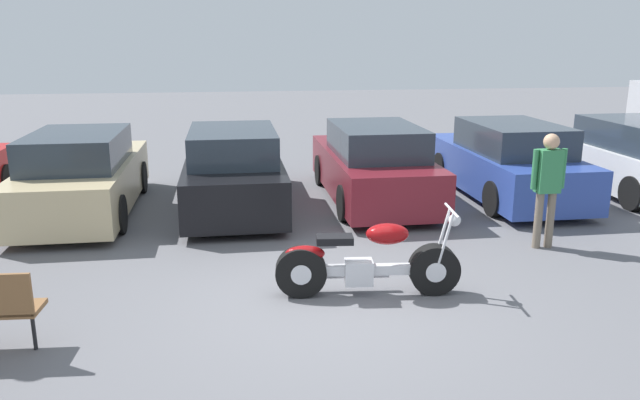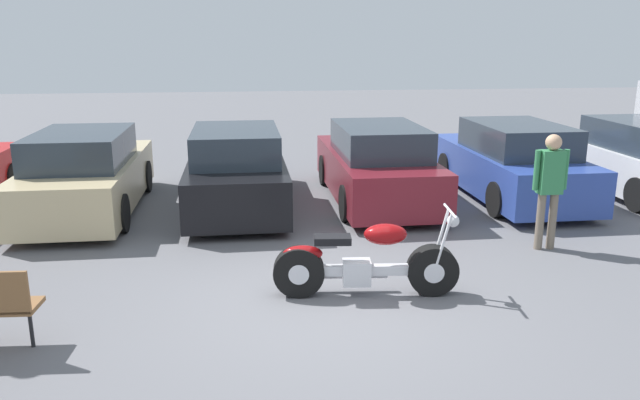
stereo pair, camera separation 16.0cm
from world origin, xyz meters
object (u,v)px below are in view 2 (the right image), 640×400
at_px(parked_car_champagne, 87,175).
at_px(parked_car_blue, 511,163).
at_px(parked_car_maroon, 376,166).
at_px(person_standing, 550,182).
at_px(motorcycle, 364,263).
at_px(parked_car_black, 237,171).
at_px(parked_car_white, 637,160).

xyz_separation_m(parked_car_champagne, parked_car_blue, (7.96, 0.07, 0.00)).
xyz_separation_m(parked_car_maroon, person_standing, (1.88, -3.12, 0.34)).
xyz_separation_m(parked_car_blue, person_standing, (-0.77, -3.03, 0.34)).
distance_m(motorcycle, parked_car_black, 4.61).
height_order(motorcycle, parked_car_white, parked_car_white).
distance_m(parked_car_white, person_standing, 4.58).
distance_m(parked_car_black, person_standing, 5.45).
height_order(parked_car_blue, person_standing, person_standing).
relative_size(parked_car_champagne, parked_car_white, 1.00).
bearing_deg(parked_car_white, person_standing, -138.56).
bearing_deg(person_standing, motorcycle, -155.89).
relative_size(motorcycle, parked_car_black, 0.51).
bearing_deg(motorcycle, parked_car_maroon, 75.79).
bearing_deg(person_standing, parked_car_champagne, 157.63).
height_order(parked_car_champagne, parked_car_white, same).
xyz_separation_m(motorcycle, person_standing, (3.02, 1.35, 0.62)).
height_order(parked_car_maroon, parked_car_white, same).
xyz_separation_m(motorcycle, parked_car_blue, (3.78, 4.38, 0.28)).
xyz_separation_m(parked_car_black, parked_car_white, (7.96, 0.02, 0.00)).
xyz_separation_m(parked_car_champagne, parked_car_maroon, (5.31, 0.16, 0.00)).
height_order(parked_car_champagne, parked_car_black, same).
height_order(parked_car_maroon, parked_car_blue, same).
bearing_deg(parked_car_champagne, person_standing, -22.37).
bearing_deg(parked_car_white, parked_car_blue, 179.87).
relative_size(parked_car_black, parked_car_maroon, 1.00).
xyz_separation_m(motorcycle, parked_car_champagne, (-4.17, 4.31, 0.28)).
height_order(parked_car_champagne, parked_car_maroon, same).
height_order(motorcycle, parked_car_blue, parked_car_blue).
relative_size(motorcycle, person_standing, 1.31).
relative_size(parked_car_white, person_standing, 2.59).
relative_size(motorcycle, parked_car_champagne, 0.51).
xyz_separation_m(parked_car_champagne, parked_car_white, (10.61, 0.06, 0.00)).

